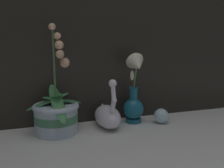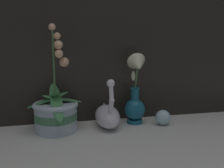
{
  "view_description": "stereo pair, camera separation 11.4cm",
  "coord_description": "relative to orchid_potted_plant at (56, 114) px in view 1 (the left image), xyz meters",
  "views": [
    {
      "loc": [
        -0.32,
        -0.96,
        0.39
      ],
      "look_at": [
        0.03,
        0.1,
        0.19
      ],
      "focal_mm": 42.0,
      "sensor_mm": 36.0,
      "label": 1
    },
    {
      "loc": [
        -0.21,
        -0.99,
        0.39
      ],
      "look_at": [
        0.03,
        0.1,
        0.19
      ],
      "focal_mm": 42.0,
      "sensor_mm": 36.0,
      "label": 2
    }
  ],
  "objects": [
    {
      "name": "blue_vase",
      "position": [
        0.36,
        0.02,
        0.05
      ],
      "size": [
        0.09,
        0.13,
        0.33
      ],
      "color": "#195B75",
      "rests_on": "ground_plane"
    },
    {
      "name": "glass_sphere",
      "position": [
        0.47,
        -0.03,
        -0.05
      ],
      "size": [
        0.07,
        0.07,
        0.07
      ],
      "color": "silver",
      "rests_on": "ground_plane"
    },
    {
      "name": "ground_plane",
      "position": [
        0.21,
        -0.1,
        -0.08
      ],
      "size": [
        2.8,
        2.8,
        0.0
      ],
      "primitive_type": "plane",
      "color": "beige"
    },
    {
      "name": "orchid_potted_plant",
      "position": [
        0.0,
        0.0,
        0.0
      ],
      "size": [
        0.24,
        0.26,
        0.45
      ],
      "color": "#B2BCCC",
      "rests_on": "ground_plane"
    },
    {
      "name": "swan_figurine",
      "position": [
        0.22,
        0.0,
        -0.03
      ],
      "size": [
        0.11,
        0.21,
        0.23
      ],
      "color": "white",
      "rests_on": "ground_plane"
    }
  ]
}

